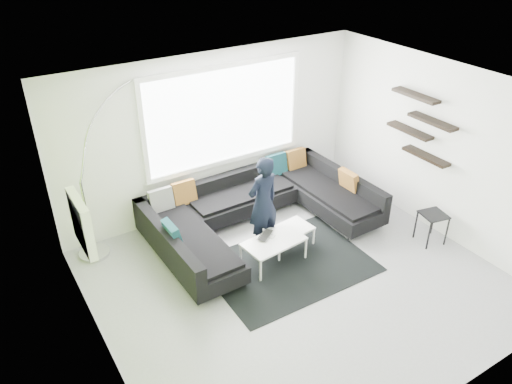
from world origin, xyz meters
TOP-DOWN VIEW (x-y plane):
  - ground at (0.00, 0.00)m, footprint 5.50×5.50m
  - room_shell at (0.04, 0.21)m, footprint 5.54×5.04m
  - sectional_sofa at (0.25, 1.33)m, footprint 3.65×2.30m
  - rug at (0.09, 0.35)m, footprint 2.42×1.77m
  - coffee_table at (0.16, 0.65)m, footprint 1.26×0.81m
  - arc_lamp at (-2.33, 2.19)m, footprint 2.59×1.51m
  - side_table at (2.39, -0.34)m, footprint 0.45×0.45m
  - person at (0.06, 1.03)m, footprint 0.66×0.52m
  - laptop at (-0.07, 0.68)m, footprint 0.54×0.53m

SIDE VIEW (x-z plane):
  - ground at x=0.00m, z-range 0.00..0.00m
  - rug at x=0.09m, z-range 0.00..0.01m
  - coffee_table at x=0.16m, z-range 0.00..0.39m
  - side_table at x=2.39m, z-range 0.00..0.52m
  - sectional_sofa at x=0.25m, z-range -0.05..0.73m
  - laptop at x=-0.07m, z-range 0.39..0.42m
  - person at x=0.06m, z-range 0.00..1.55m
  - arc_lamp at x=-2.33m, z-range 0.00..2.58m
  - room_shell at x=0.04m, z-range 0.40..3.22m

